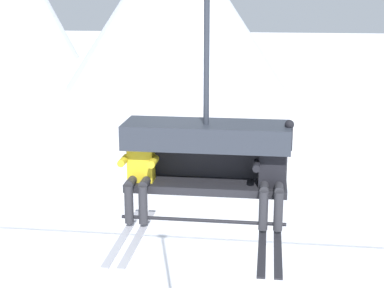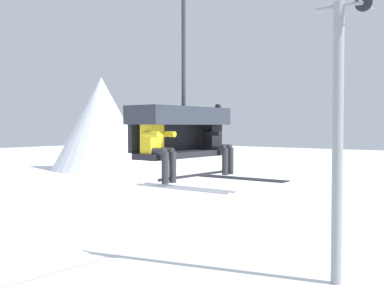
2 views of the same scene
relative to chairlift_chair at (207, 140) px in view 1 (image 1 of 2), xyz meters
name	(u,v)px [view 1 (image 1 of 2)]	position (x,y,z in m)	size (l,w,h in m)	color
mountain_peak_central	(175,3)	(-6.55, 38.52, 0.92)	(17.13, 17.13, 12.71)	silver
chairlift_chair	(207,140)	(0.00, 0.00, 0.00)	(2.05, 0.74, 4.84)	#232328
skier_yellow	(139,171)	(-0.82, -0.22, -0.36)	(0.46, 1.70, 1.23)	yellow
skier_black	(272,175)	(0.82, -0.21, -0.34)	(0.48, 1.70, 1.34)	black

